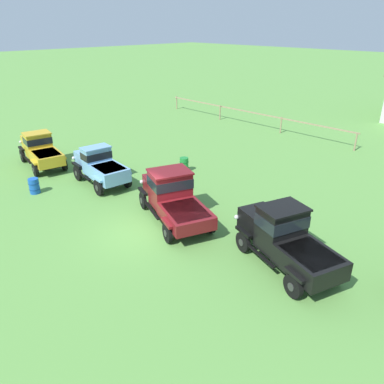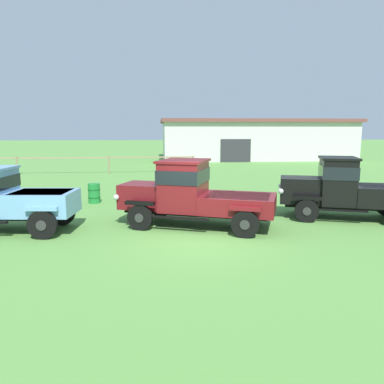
% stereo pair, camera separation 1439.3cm
% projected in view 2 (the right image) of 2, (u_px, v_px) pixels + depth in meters
% --- Properties ---
extents(ground_plane, '(240.00, 240.00, 0.00)m').
position_uv_depth(ground_plane, '(200.00, 241.00, 11.20)').
color(ground_plane, '#5B9342').
extents(farm_shed, '(21.71, 10.65, 4.52)m').
position_uv_depth(farm_shed, '(253.00, 139.00, 44.05)').
color(farm_shed, silver).
rests_on(farm_shed, ground).
extents(paddock_fence, '(19.93, 0.51, 1.36)m').
position_uv_depth(paddock_fence, '(64.00, 160.00, 28.36)').
color(paddock_fence, '#997F60').
rests_on(paddock_fence, ground).
extents(vintage_truck_second_in_line, '(4.60, 2.28, 2.12)m').
position_uv_depth(vintage_truck_second_in_line, '(5.00, 199.00, 12.13)').
color(vintage_truck_second_in_line, black).
rests_on(vintage_truck_second_in_line, ground).
extents(vintage_truck_midrow_center, '(5.66, 3.65, 2.30)m').
position_uv_depth(vintage_truck_midrow_center, '(191.00, 193.00, 12.86)').
color(vintage_truck_midrow_center, black).
rests_on(vintage_truck_midrow_center, ground).
extents(vintage_truck_far_side, '(5.14, 3.25, 2.31)m').
position_uv_depth(vintage_truck_far_side, '(344.00, 188.00, 13.95)').
color(vintage_truck_far_side, black).
rests_on(vintage_truck_far_side, ground).
extents(oil_drum_near_fence, '(0.57, 0.57, 0.89)m').
position_uv_depth(oil_drum_near_fence, '(94.00, 193.00, 17.09)').
color(oil_drum_near_fence, '#1E7F33').
rests_on(oil_drum_near_fence, ground).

